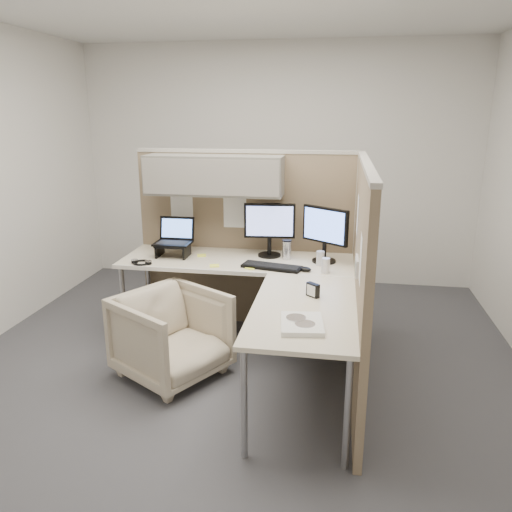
% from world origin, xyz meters
% --- Properties ---
extents(ground, '(4.50, 4.50, 0.00)m').
position_xyz_m(ground, '(0.00, 0.00, 0.00)').
color(ground, '#3E3E43').
rests_on(ground, ground).
extents(partition_back, '(2.00, 0.36, 1.63)m').
position_xyz_m(partition_back, '(-0.22, 0.83, 1.10)').
color(partition_back, '#857157').
rests_on(partition_back, ground).
extents(partition_right, '(0.07, 2.03, 1.63)m').
position_xyz_m(partition_right, '(0.90, -0.07, 0.82)').
color(partition_right, '#857157').
rests_on(partition_right, ground).
extents(desk, '(2.00, 1.98, 0.73)m').
position_xyz_m(desk, '(0.12, 0.13, 0.69)').
color(desk, beige).
rests_on(desk, ground).
extents(office_chair, '(0.92, 0.94, 0.72)m').
position_xyz_m(office_chair, '(-0.47, -0.20, 0.36)').
color(office_chair, '#C0B098').
rests_on(office_chair, ground).
extents(monitor_left, '(0.44, 0.20, 0.47)m').
position_xyz_m(monitor_left, '(0.15, 0.68, 1.00)').
color(monitor_left, black).
rests_on(monitor_left, desk).
extents(monitor_right, '(0.38, 0.28, 0.47)m').
position_xyz_m(monitor_right, '(0.63, 0.58, 1.00)').
color(monitor_right, black).
rests_on(monitor_right, desk).
extents(laptop_station, '(0.31, 0.27, 0.33)m').
position_xyz_m(laptop_station, '(-0.68, 0.56, 0.86)').
color(laptop_station, black).
rests_on(laptop_station, desk).
extents(keyboard, '(0.51, 0.26, 0.02)m').
position_xyz_m(keyboard, '(0.22, 0.33, 0.74)').
color(keyboard, black).
rests_on(keyboard, desk).
extents(mouse, '(0.12, 0.10, 0.04)m').
position_xyz_m(mouse, '(0.49, 0.29, 0.75)').
color(mouse, black).
rests_on(mouse, desk).
extents(travel_mug, '(0.08, 0.08, 0.17)m').
position_xyz_m(travel_mug, '(0.31, 0.60, 0.82)').
color(travel_mug, silver).
rests_on(travel_mug, desk).
extents(soda_can_green, '(0.07, 0.07, 0.12)m').
position_xyz_m(soda_can_green, '(0.65, 0.28, 0.79)').
color(soda_can_green, silver).
rests_on(soda_can_green, desk).
extents(soda_can_silver, '(0.07, 0.07, 0.12)m').
position_xyz_m(soda_can_silver, '(0.60, 0.48, 0.79)').
color(soda_can_silver, silver).
rests_on(soda_can_silver, desk).
extents(sticky_note_b, '(0.09, 0.09, 0.01)m').
position_xyz_m(sticky_note_b, '(0.05, 0.30, 0.73)').
color(sticky_note_b, '#F7FF43').
rests_on(sticky_note_b, desk).
extents(sticky_note_a, '(0.09, 0.09, 0.01)m').
position_xyz_m(sticky_note_a, '(-0.26, 0.31, 0.73)').
color(sticky_note_a, '#F7FF43').
rests_on(sticky_note_a, desk).
extents(sticky_note_c, '(0.09, 0.09, 0.01)m').
position_xyz_m(sticky_note_c, '(-0.44, 0.58, 0.73)').
color(sticky_note_c, '#F7FF43').
rests_on(sticky_note_c, desk).
extents(headphones, '(0.18, 0.16, 0.03)m').
position_xyz_m(headphones, '(-0.87, 0.27, 0.74)').
color(headphones, black).
rests_on(headphones, desk).
extents(paper_stack, '(0.28, 0.34, 0.03)m').
position_xyz_m(paper_stack, '(0.55, -0.77, 0.75)').
color(paper_stack, white).
rests_on(paper_stack, desk).
extents(desk_clock, '(0.10, 0.09, 0.10)m').
position_xyz_m(desk_clock, '(0.58, -0.27, 0.78)').
color(desk_clock, black).
rests_on(desk_clock, desk).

